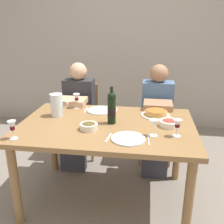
# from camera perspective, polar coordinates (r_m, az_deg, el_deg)

# --- Properties ---
(ground_plane) EXTENTS (8.00, 8.00, 0.00)m
(ground_plane) POSITION_cam_1_polar(r_m,az_deg,el_deg) (2.61, -1.09, -18.27)
(ground_plane) COLOR slate
(back_wall) EXTENTS (8.00, 0.10, 2.80)m
(back_wall) POSITION_cam_1_polar(r_m,az_deg,el_deg) (4.05, 3.49, 16.55)
(back_wall) COLOR #A3998E
(back_wall) RESTS_ON ground
(dining_table) EXTENTS (1.50, 1.00, 0.76)m
(dining_table) POSITION_cam_1_polar(r_m,az_deg,el_deg) (2.27, -1.20, -4.79)
(dining_table) COLOR olive
(dining_table) RESTS_ON ground
(wine_bottle) EXTENTS (0.07, 0.07, 0.32)m
(wine_bottle) POSITION_cam_1_polar(r_m,az_deg,el_deg) (2.20, -0.08, 0.90)
(wine_bottle) COLOR black
(wine_bottle) RESTS_ON dining_table
(water_pitcher) EXTENTS (0.17, 0.11, 0.21)m
(water_pitcher) POSITION_cam_1_polar(r_m,az_deg,el_deg) (2.45, -12.03, 1.25)
(water_pitcher) COLOR silver
(water_pitcher) RESTS_ON dining_table
(baked_tart) EXTENTS (0.27, 0.27, 0.06)m
(baked_tart) POSITION_cam_1_polar(r_m,az_deg,el_deg) (2.45, 9.60, -0.21)
(baked_tart) COLOR white
(baked_tart) RESTS_ON dining_table
(salad_bowl) EXTENTS (0.16, 0.16, 0.06)m
(salad_bowl) POSITION_cam_1_polar(r_m,az_deg,el_deg) (2.22, 12.49, -2.35)
(salad_bowl) COLOR white
(salad_bowl) RESTS_ON dining_table
(olive_bowl) EXTENTS (0.15, 0.15, 0.06)m
(olive_bowl) POSITION_cam_1_polar(r_m,az_deg,el_deg) (2.12, -5.12, -3.07)
(olive_bowl) COLOR silver
(olive_bowl) RESTS_ON dining_table
(wine_glass_left_diner) EXTENTS (0.07, 0.07, 0.14)m
(wine_glass_left_diner) POSITION_cam_1_polar(r_m,az_deg,el_deg) (2.02, 14.20, -2.69)
(wine_glass_left_diner) COLOR silver
(wine_glass_left_diner) RESTS_ON dining_table
(wine_glass_right_diner) EXTENTS (0.07, 0.07, 0.13)m
(wine_glass_right_diner) POSITION_cam_1_polar(r_m,az_deg,el_deg) (1.99, 9.20, -2.70)
(wine_glass_right_diner) COLOR silver
(wine_glass_right_diner) RESTS_ON dining_table
(wine_glass_centre) EXTENTS (0.07, 0.07, 0.15)m
(wine_glass_centre) POSITION_cam_1_polar(r_m,az_deg,el_deg) (2.63, -7.80, 3.11)
(wine_glass_centre) COLOR silver
(wine_glass_centre) RESTS_ON dining_table
(wine_glass_spare) EXTENTS (0.06, 0.06, 0.14)m
(wine_glass_spare) POSITION_cam_1_polar(r_m,az_deg,el_deg) (2.06, -21.11, -2.99)
(wine_glass_spare) COLOR silver
(wine_glass_spare) RESTS_ON dining_table
(dinner_plate_left_setting) EXTENTS (0.26, 0.26, 0.01)m
(dinner_plate_left_setting) POSITION_cam_1_polar(r_m,az_deg,el_deg) (1.95, 3.60, -5.85)
(dinner_plate_left_setting) COLOR silver
(dinner_plate_left_setting) RESTS_ON dining_table
(dinner_plate_right_setting) EXTENTS (0.27, 0.27, 0.01)m
(dinner_plate_right_setting) POSITION_cam_1_polar(r_m,az_deg,el_deg) (2.55, -2.51, 0.37)
(dinner_plate_right_setting) COLOR silver
(dinner_plate_right_setting) RESTS_ON dining_table
(fork_left_setting) EXTENTS (0.03, 0.16, 0.00)m
(fork_left_setting) POSITION_cam_1_polar(r_m,az_deg,el_deg) (1.97, -0.78, -5.69)
(fork_left_setting) COLOR silver
(fork_left_setting) RESTS_ON dining_table
(knife_left_setting) EXTENTS (0.02, 0.18, 0.00)m
(knife_left_setting) POSITION_cam_1_polar(r_m,az_deg,el_deg) (1.95, 8.03, -6.17)
(knife_left_setting) COLOR silver
(knife_left_setting) RESTS_ON dining_table
(knife_right_setting) EXTENTS (0.02, 0.18, 0.00)m
(knife_right_setting) POSITION_cam_1_polar(r_m,az_deg,el_deg) (2.53, 0.83, 0.14)
(knife_right_setting) COLOR silver
(knife_right_setting) RESTS_ON dining_table
(spoon_right_setting) EXTENTS (0.02, 0.16, 0.00)m
(spoon_right_setting) POSITION_cam_1_polar(r_m,az_deg,el_deg) (2.58, -5.78, 0.45)
(spoon_right_setting) COLOR silver
(spoon_right_setting) RESTS_ON dining_table
(chair_left) EXTENTS (0.40, 0.40, 0.87)m
(chair_left) POSITION_cam_1_polar(r_m,az_deg,el_deg) (3.24, -6.46, -0.61)
(chair_left) COLOR #9E7A51
(chair_left) RESTS_ON ground
(diner_left) EXTENTS (0.34, 0.50, 1.16)m
(diner_left) POSITION_cam_1_polar(r_m,az_deg,el_deg) (2.98, -7.67, 0.02)
(diner_left) COLOR #2D2D33
(diner_left) RESTS_ON ground
(chair_right) EXTENTS (0.40, 0.40, 0.87)m
(chair_right) POSITION_cam_1_polar(r_m,az_deg,el_deg) (3.15, 9.66, -1.38)
(chair_right) COLOR #9E7A51
(chair_right) RESTS_ON ground
(diner_right) EXTENTS (0.34, 0.50, 1.16)m
(diner_right) POSITION_cam_1_polar(r_m,az_deg,el_deg) (2.88, 9.83, -0.80)
(diner_right) COLOR #4C6B93
(diner_right) RESTS_ON ground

